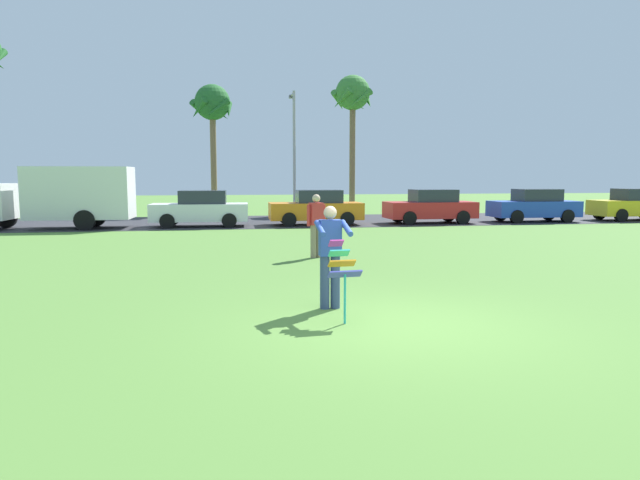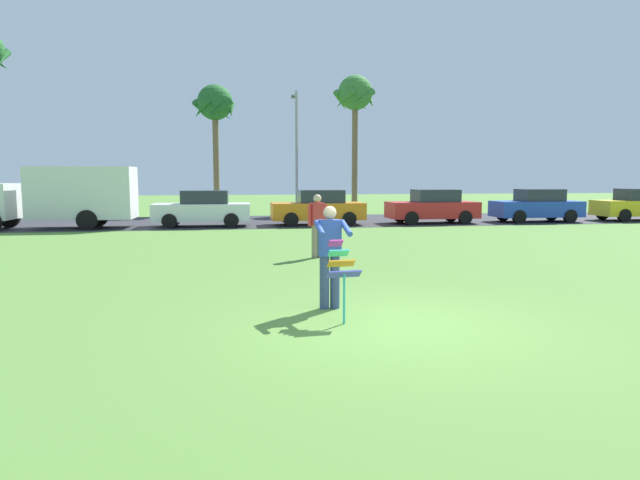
% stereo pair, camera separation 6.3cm
% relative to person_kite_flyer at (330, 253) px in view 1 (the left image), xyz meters
% --- Properties ---
extents(ground_plane, '(120.00, 120.00, 0.00)m').
position_rel_person_kite_flyer_xyz_m(ground_plane, '(0.82, -1.21, -0.95)').
color(ground_plane, '#568438').
extents(road_strip, '(120.00, 8.00, 0.01)m').
position_rel_person_kite_flyer_xyz_m(road_strip, '(0.82, 18.57, -0.95)').
color(road_strip, '#2D2D33').
rests_on(road_strip, ground).
extents(person_kite_flyer, '(0.54, 0.66, 1.73)m').
position_rel_person_kite_flyer_xyz_m(person_kite_flyer, '(0.00, 0.00, 0.00)').
color(person_kite_flyer, '#384772').
rests_on(person_kite_flyer, ground).
extents(kite_held, '(0.52, 0.66, 1.23)m').
position_rel_person_kite_flyer_xyz_m(kite_held, '(0.02, -0.83, -0.11)').
color(kite_held, '#D83399').
rests_on(kite_held, ground).
extents(parked_truck_white_box, '(6.74, 2.21, 2.62)m').
position_rel_person_kite_flyer_xyz_m(parked_truck_white_box, '(-8.57, 16.17, 0.46)').
color(parked_truck_white_box, silver).
rests_on(parked_truck_white_box, ground).
extents(parked_car_white, '(4.26, 1.96, 1.60)m').
position_rel_person_kite_flyer_xyz_m(parked_car_white, '(-2.77, 16.17, -0.18)').
color(parked_car_white, white).
rests_on(parked_car_white, ground).
extents(parked_car_orange, '(4.21, 1.85, 1.60)m').
position_rel_person_kite_flyer_xyz_m(parked_car_orange, '(2.41, 16.17, -0.18)').
color(parked_car_orange, orange).
rests_on(parked_car_orange, ground).
extents(parked_car_red, '(4.23, 1.90, 1.60)m').
position_rel_person_kite_flyer_xyz_m(parked_car_red, '(7.89, 16.17, -0.18)').
color(parked_car_red, red).
rests_on(parked_car_red, ground).
extents(parked_car_blue, '(4.22, 1.87, 1.60)m').
position_rel_person_kite_flyer_xyz_m(parked_car_blue, '(13.21, 16.17, -0.18)').
color(parked_car_blue, '#2347B7').
rests_on(parked_car_blue, ground).
extents(parked_car_yellow, '(4.20, 1.84, 1.60)m').
position_rel_person_kite_flyer_xyz_m(parked_car_yellow, '(18.70, 16.17, -0.18)').
color(parked_car_yellow, yellow).
rests_on(parked_car_yellow, ground).
extents(palm_tree_right_near, '(2.58, 2.71, 7.64)m').
position_rel_person_kite_flyer_xyz_m(palm_tree_right_near, '(-2.32, 25.53, 5.34)').
color(palm_tree_right_near, brown).
rests_on(palm_tree_right_near, ground).
extents(palm_tree_centre_far, '(2.58, 2.71, 8.33)m').
position_rel_person_kite_flyer_xyz_m(palm_tree_centre_far, '(6.11, 25.00, 5.98)').
color(palm_tree_centre_far, brown).
rests_on(palm_tree_centre_far, ground).
extents(streetlight_pole, '(0.24, 1.65, 7.00)m').
position_rel_person_kite_flyer_xyz_m(streetlight_pole, '(2.25, 23.13, 3.05)').
color(streetlight_pole, '#9E9EA3').
rests_on(streetlight_pole, ground).
extents(person_walker_near, '(0.54, 0.33, 1.73)m').
position_rel_person_kite_flyer_xyz_m(person_walker_near, '(0.74, 5.95, -0.02)').
color(person_walker_near, gray).
rests_on(person_walker_near, ground).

